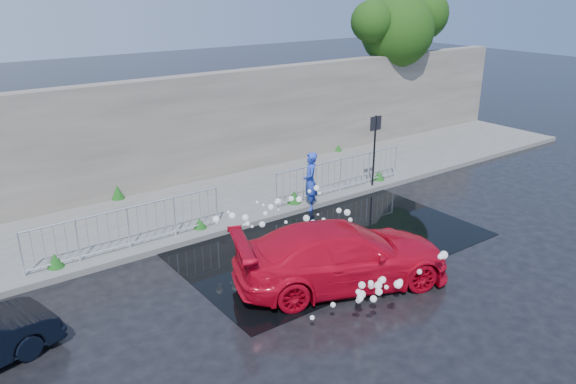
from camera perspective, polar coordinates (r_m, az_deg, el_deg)
name	(u,v)px	position (r m, az deg, el deg)	size (l,w,h in m)	color
ground	(337,259)	(14.04, 5.05, -6.82)	(90.00, 90.00, 0.00)	black
pavement	(233,198)	(17.72, -5.59, -0.61)	(30.00, 4.00, 0.15)	#5D5E59
curb	(269,218)	(16.15, -1.94, -2.65)	(30.00, 0.25, 0.16)	#5D5E59
retaining_wall	(197,128)	(19.03, -9.21, 6.46)	(30.00, 0.60, 3.50)	#5F5850
puddle	(327,240)	(15.00, 3.99, -4.88)	(8.00, 5.00, 0.01)	black
sign_post	(375,139)	(18.24, 8.81, 5.30)	(0.45, 0.06, 2.50)	black
tree	(401,26)	(24.65, 11.39, 16.19)	(4.92, 3.04, 6.29)	#332114
railing_left	(128,227)	(14.53, -15.93, -3.39)	(5.05, 0.05, 1.10)	silver
railing_right	(340,174)	(17.91, 5.35, 1.87)	(5.05, 0.05, 1.10)	silver
weeds	(229,198)	(17.06, -5.99, -0.57)	(12.17, 3.93, 0.42)	#124414
water_spray	(317,240)	(13.22, 3.00, -4.92)	(3.56, 5.17, 1.05)	white
red_car	(342,255)	(12.67, 5.53, -6.40)	(1.99, 4.89, 1.42)	red
person	(310,181)	(16.69, 2.28, 1.09)	(0.65, 0.42, 1.77)	blue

